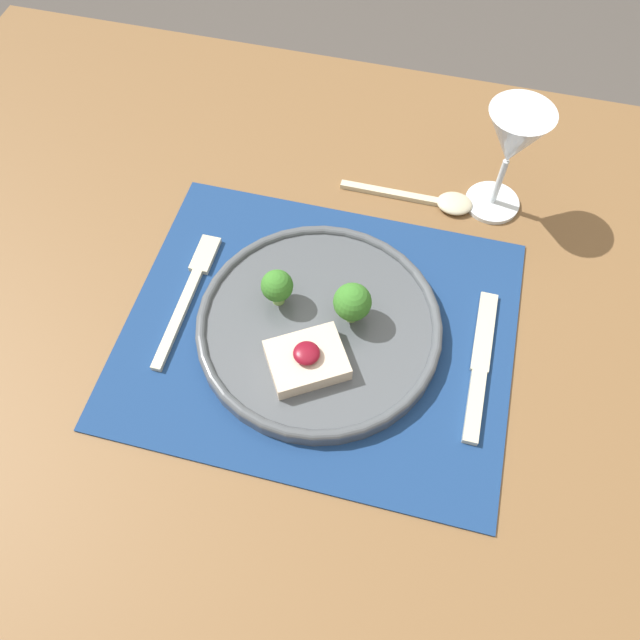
% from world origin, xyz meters
% --- Properties ---
extents(ground_plane, '(8.00, 8.00, 0.00)m').
position_xyz_m(ground_plane, '(0.00, 0.00, 0.00)').
color(ground_plane, '#4C4742').
extents(dining_table, '(1.31, 0.97, 0.72)m').
position_xyz_m(dining_table, '(0.00, 0.00, 0.63)').
color(dining_table, brown).
rests_on(dining_table, ground_plane).
extents(placemat, '(0.44, 0.36, 0.00)m').
position_xyz_m(placemat, '(0.00, 0.00, 0.72)').
color(placemat, navy).
rests_on(placemat, dining_table).
extents(dinner_plate, '(0.28, 0.28, 0.07)m').
position_xyz_m(dinner_plate, '(0.00, 0.00, 0.74)').
color(dinner_plate, '#4C5156').
rests_on(dinner_plate, placemat).
extents(fork, '(0.02, 0.19, 0.01)m').
position_xyz_m(fork, '(-0.16, 0.01, 0.73)').
color(fork, beige).
rests_on(fork, placemat).
extents(knife, '(0.02, 0.19, 0.01)m').
position_xyz_m(knife, '(0.18, -0.01, 0.73)').
color(knife, beige).
rests_on(knife, placemat).
extents(spoon, '(0.17, 0.04, 0.01)m').
position_xyz_m(spoon, '(0.10, 0.22, 0.73)').
color(spoon, beige).
rests_on(spoon, dining_table).
extents(wine_glass_near, '(0.08, 0.08, 0.15)m').
position_xyz_m(wine_glass_near, '(0.17, 0.24, 0.83)').
color(wine_glass_near, white).
rests_on(wine_glass_near, dining_table).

